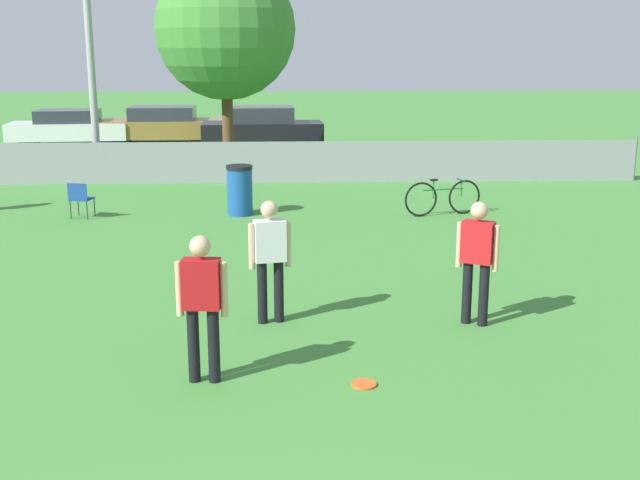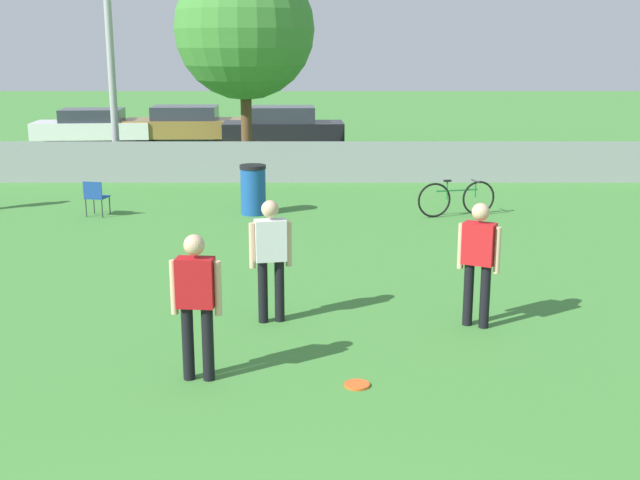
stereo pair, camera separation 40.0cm
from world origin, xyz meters
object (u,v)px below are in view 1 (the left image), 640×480
at_px(player_thrower_red, 477,254).
at_px(parked_car_dark, 262,128).
at_px(folding_chair_sideline, 80,197).
at_px(bicycle_sideline, 443,198).
at_px(frisbee_disc, 364,384).
at_px(tree_near_pole, 225,29).
at_px(parked_car_white, 69,127).
at_px(player_defender_red, 202,298).
at_px(player_receiver_white, 270,253).
at_px(trash_bin, 240,190).
at_px(parked_car_tan, 163,125).
at_px(light_pole, 87,1).

xyz_separation_m(player_thrower_red, parked_car_dark, (-3.34, 18.36, -0.25)).
xyz_separation_m(player_thrower_red, folding_chair_sideline, (-6.87, 6.91, -0.51)).
bearing_deg(bicycle_sideline, folding_chair_sideline, 165.85).
bearing_deg(frisbee_disc, player_thrower_red, 49.11).
xyz_separation_m(tree_near_pole, parked_car_dark, (0.84, 4.97, -3.30)).
bearing_deg(parked_car_white, parked_car_dark, -15.40).
xyz_separation_m(player_thrower_red, player_defender_red, (-3.39, -1.72, 0.00)).
xyz_separation_m(player_thrower_red, frisbee_disc, (-1.65, -1.90, -0.95)).
bearing_deg(bicycle_sideline, parked_car_dark, 96.07).
distance_m(player_thrower_red, parked_car_white, 22.30).
relative_size(player_receiver_white, trash_bin, 1.53).
relative_size(tree_near_pole, player_receiver_white, 3.63).
xyz_separation_m(bicycle_sideline, parked_car_tan, (-7.96, 13.15, 0.29)).
bearing_deg(player_thrower_red, parked_car_white, 146.01).
xyz_separation_m(player_defender_red, bicycle_sideline, (4.28, 8.64, -0.58)).
distance_m(tree_near_pole, parked_car_dark, 6.02).
distance_m(player_thrower_red, parked_car_dark, 18.67).
bearing_deg(player_defender_red, folding_chair_sideline, 116.97).
distance_m(parked_car_white, parked_car_tan, 3.38).
xyz_separation_m(parked_car_white, parked_car_tan, (3.36, 0.37, 0.03)).
xyz_separation_m(player_thrower_red, trash_bin, (-3.50, 7.13, -0.42)).
bearing_deg(player_receiver_white, folding_chair_sideline, 109.59).
height_order(frisbee_disc, bicycle_sideline, bicycle_sideline).
xyz_separation_m(tree_near_pole, trash_bin, (0.69, -6.26, -3.46)).
bearing_deg(trash_bin, player_defender_red, -89.30).
distance_m(player_thrower_red, parked_car_tan, 21.28).
relative_size(player_thrower_red, parked_car_white, 0.38).
relative_size(frisbee_disc, parked_car_tan, 0.06).
xyz_separation_m(parked_car_white, parked_car_dark, (7.10, -1.34, 0.07)).
xyz_separation_m(parked_car_tan, parked_car_dark, (3.73, -1.70, 0.03)).
bearing_deg(folding_chair_sideline, light_pole, -70.30).
bearing_deg(player_thrower_red, trash_bin, 144.23).
height_order(player_defender_red, parked_car_dark, player_defender_red).
bearing_deg(player_thrower_red, bicycle_sideline, 110.78).
relative_size(light_pole, parked_car_white, 1.81).
height_order(player_defender_red, parked_car_white, player_defender_red).
relative_size(player_defender_red, trash_bin, 1.53).
height_order(player_receiver_white, folding_chair_sideline, player_receiver_white).
height_order(light_pole, player_receiver_white, light_pole).
distance_m(light_pole, parked_car_dark, 8.67).
bearing_deg(player_thrower_red, tree_near_pole, 135.45).
bearing_deg(parked_car_tan, folding_chair_sideline, -90.35).
bearing_deg(parked_car_white, folding_chair_sideline, -79.13).
distance_m(trash_bin, parked_car_white, 14.35).
relative_size(parked_car_tan, parked_car_dark, 1.07).
height_order(player_defender_red, bicycle_sideline, player_defender_red).
height_order(light_pole, frisbee_disc, light_pole).
bearing_deg(bicycle_sideline, player_thrower_red, -111.53).
height_order(bicycle_sideline, trash_bin, trash_bin).
relative_size(frisbee_disc, bicycle_sideline, 0.16).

